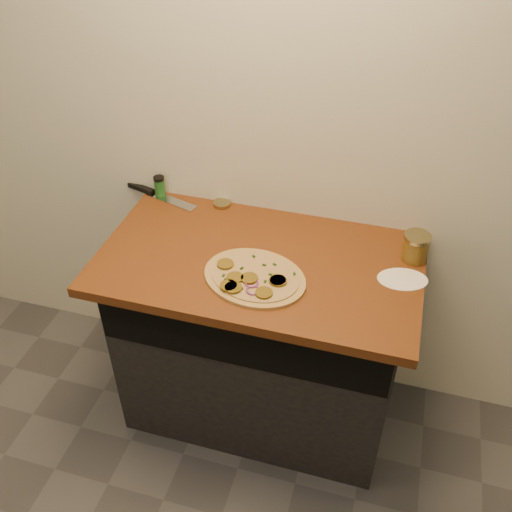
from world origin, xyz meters
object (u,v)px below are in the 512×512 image
(salsa_jar, at_px, (416,247))
(pizza, at_px, (254,277))
(chefs_knife, at_px, (155,194))
(spice_shaker, at_px, (160,186))

(salsa_jar, bearing_deg, pizza, -152.59)
(pizza, xyz_separation_m, chefs_knife, (-0.57, 0.42, -0.00))
(spice_shaker, bearing_deg, chefs_knife, -166.84)
(pizza, distance_m, chefs_knife, 0.70)
(pizza, xyz_separation_m, spice_shaker, (-0.54, 0.42, 0.04))
(pizza, relative_size, salsa_jar, 4.26)
(pizza, height_order, salsa_jar, salsa_jar)
(chefs_knife, bearing_deg, spice_shaker, 13.16)
(spice_shaker, bearing_deg, pizza, -37.92)
(chefs_knife, xyz_separation_m, salsa_jar, (1.10, -0.14, 0.05))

